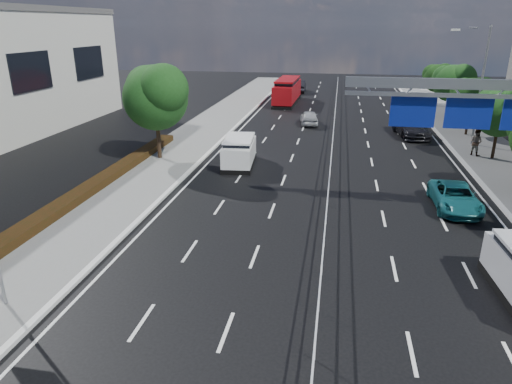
# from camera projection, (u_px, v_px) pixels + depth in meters

# --- Properties ---
(ground) EXTENTS (160.00, 160.00, 0.00)m
(ground) POSITION_uv_depth(u_px,v_px,m) (316.00, 342.00, 13.83)
(ground) COLOR black
(ground) RESTS_ON ground
(kerb_near) EXTENTS (0.25, 140.00, 0.15)m
(kerb_near) POSITION_uv_depth(u_px,v_px,m) (46.00, 309.00, 15.29)
(kerb_near) COLOR silver
(kerb_near) RESTS_ON ground
(median_fence) EXTENTS (0.05, 85.00, 1.02)m
(median_fence) POSITION_uv_depth(u_px,v_px,m) (332.00, 144.00, 34.42)
(median_fence) COLOR silver
(median_fence) RESTS_ON ground
(hedge_near) EXTENTS (1.00, 36.00, 0.44)m
(hedge_near) POSITION_uv_depth(u_px,v_px,m) (25.00, 230.00, 20.52)
(hedge_near) COLOR black
(hedge_near) RESTS_ON sidewalk_near
(overhead_gantry) EXTENTS (10.24, 0.38, 7.45)m
(overhead_gantry) POSITION_uv_depth(u_px,v_px,m) (488.00, 108.00, 20.05)
(overhead_gantry) COLOR gray
(overhead_gantry) RESTS_ON ground
(streetlight_far) EXTENTS (2.78, 2.40, 9.00)m
(streetlight_far) POSITION_uv_depth(u_px,v_px,m) (478.00, 78.00, 34.29)
(streetlight_far) COLOR gray
(streetlight_far) RESTS_ON ground
(near_tree_back) EXTENTS (4.84, 4.51, 6.69)m
(near_tree_back) POSITION_uv_depth(u_px,v_px,m) (156.00, 94.00, 30.79)
(near_tree_back) COLOR black
(near_tree_back) RESTS_ON ground
(far_tree_e) EXTENTS (3.63, 3.38, 5.13)m
(far_tree_e) POSITION_uv_depth(u_px,v_px,m) (502.00, 110.00, 31.03)
(far_tree_e) COLOR black
(far_tree_e) RESTS_ON ground
(far_tree_f) EXTENTS (3.52, 3.28, 5.02)m
(far_tree_f) POSITION_uv_depth(u_px,v_px,m) (473.00, 95.00, 37.97)
(far_tree_f) COLOR black
(far_tree_f) RESTS_ON ground
(far_tree_g) EXTENTS (3.96, 3.69, 5.45)m
(far_tree_g) POSITION_uv_depth(u_px,v_px,m) (453.00, 81.00, 44.80)
(far_tree_g) COLOR black
(far_tree_g) RESTS_ON ground
(far_tree_h) EXTENTS (3.41, 3.18, 4.91)m
(far_tree_h) POSITION_uv_depth(u_px,v_px,m) (438.00, 76.00, 51.85)
(far_tree_h) COLOR black
(far_tree_h) RESTS_ON ground
(white_minivan) EXTENTS (2.31, 4.61, 1.94)m
(white_minivan) POSITION_uv_depth(u_px,v_px,m) (239.00, 152.00, 30.77)
(white_minivan) COLOR black
(white_minivan) RESTS_ON ground
(red_bus) EXTENTS (2.53, 9.79, 2.91)m
(red_bus) POSITION_uv_depth(u_px,v_px,m) (287.00, 90.00, 54.94)
(red_bus) COLOR black
(red_bus) RESTS_ON ground
(near_car_silver) EXTENTS (2.05, 4.06, 1.33)m
(near_car_silver) POSITION_uv_depth(u_px,v_px,m) (309.00, 117.00, 43.50)
(near_car_silver) COLOR #9FA1A6
(near_car_silver) RESTS_ON ground
(near_car_dark) EXTENTS (1.85, 4.91, 1.60)m
(near_car_dark) POSITION_uv_depth(u_px,v_px,m) (299.00, 86.00, 64.15)
(near_car_dark) COLOR black
(near_car_dark) RESTS_ON ground
(parked_car_teal) EXTENTS (2.14, 4.55, 1.26)m
(parked_car_teal) POSITION_uv_depth(u_px,v_px,m) (455.00, 197.00, 23.61)
(parked_car_teal) COLOR #165C63
(parked_car_teal) RESTS_ON ground
(parked_car_dark) EXTENTS (2.96, 5.81, 1.62)m
(parked_car_dark) POSITION_uv_depth(u_px,v_px,m) (411.00, 127.00, 38.91)
(parked_car_dark) COLOR black
(parked_car_dark) RESTS_ON ground
(pedestrian_b) EXTENTS (1.17, 1.16, 1.91)m
(pedestrian_b) POSITION_uv_depth(u_px,v_px,m) (476.00, 142.00, 32.68)
(pedestrian_b) COLOR gray
(pedestrian_b) RESTS_ON sidewalk_far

